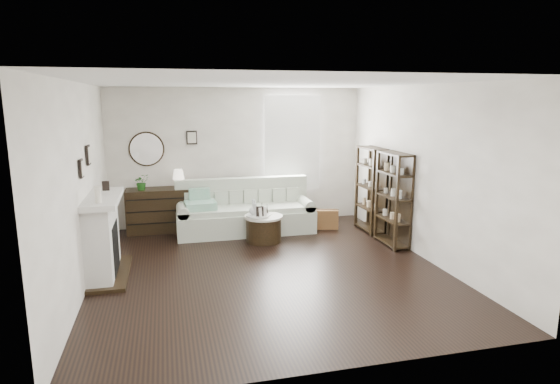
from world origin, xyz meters
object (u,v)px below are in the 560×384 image
object	(u,v)px
drum_table	(264,228)
dresser	(160,210)
pedestal_table	(258,217)
sofa	(245,214)

from	to	relation	value
drum_table	dresser	bearing A→B (deg)	147.74
pedestal_table	dresser	bearing A→B (deg)	144.67
drum_table	pedestal_table	world-z (taller)	pedestal_table
sofa	drum_table	world-z (taller)	sofa
sofa	pedestal_table	bearing A→B (deg)	-82.90
sofa	dresser	xyz separation A→B (m)	(-1.55, 0.39, 0.08)
dresser	drum_table	size ratio (longest dim) A/B	1.84
sofa	drum_table	size ratio (longest dim) A/B	3.78
sofa	drum_table	bearing A→B (deg)	-73.61
drum_table	pedestal_table	bearing A→B (deg)	-154.57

